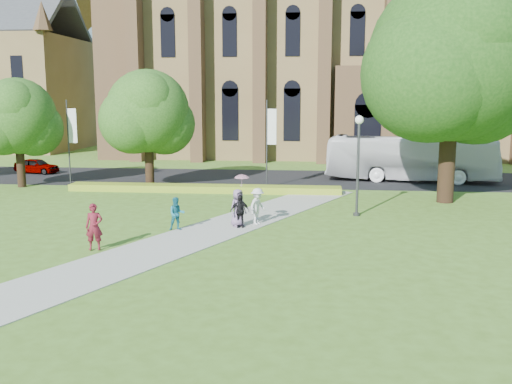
# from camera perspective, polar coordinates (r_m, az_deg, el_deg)

# --- Properties ---
(ground) EXTENTS (160.00, 160.00, 0.00)m
(ground) POSITION_cam_1_polar(r_m,az_deg,el_deg) (24.68, -6.61, -5.06)
(ground) COLOR #46691F
(ground) RESTS_ON ground
(road) EXTENTS (160.00, 10.00, 0.02)m
(road) POSITION_cam_1_polar(r_m,az_deg,el_deg) (44.06, -1.00, 1.42)
(road) COLOR black
(road) RESTS_ON ground
(footpath) EXTENTS (15.58, 28.54, 0.04)m
(footpath) POSITION_cam_1_polar(r_m,az_deg,el_deg) (25.62, -6.13, -4.46)
(footpath) COLOR #B2B2A8
(footpath) RESTS_ON ground
(flower_hedge) EXTENTS (18.00, 1.40, 0.45)m
(flower_hedge) POSITION_cam_1_polar(r_m,az_deg,el_deg) (37.70, -5.26, 0.35)
(flower_hedge) COLOR gold
(flower_hedge) RESTS_ON ground
(cathedral) EXTENTS (52.60, 18.25, 28.00)m
(cathedral) POSITION_cam_1_polar(r_m,az_deg,el_deg) (63.59, 10.54, 15.45)
(cathedral) COLOR olive
(cathedral) RESTS_ON ground
(streetlamp) EXTENTS (0.44, 0.44, 5.24)m
(streetlamp) POSITION_cam_1_polar(r_m,az_deg,el_deg) (30.03, 10.19, 3.83)
(streetlamp) COLOR #38383D
(streetlamp) RESTS_ON ground
(large_tree) EXTENTS (9.60, 9.60, 13.20)m
(large_tree) POSITION_cam_1_polar(r_m,az_deg,el_deg) (35.24, 19.06, 12.53)
(large_tree) COLOR #332114
(large_tree) RESTS_ON ground
(street_tree_0) EXTENTS (5.20, 5.20, 7.50)m
(street_tree_0) POSITION_cam_1_polar(r_m,az_deg,el_deg) (42.48, -22.75, 6.99)
(street_tree_0) COLOR #332114
(street_tree_0) RESTS_ON ground
(street_tree_1) EXTENTS (5.60, 5.60, 8.05)m
(street_tree_1) POSITION_cam_1_polar(r_m,az_deg,el_deg) (39.46, -10.77, 7.92)
(street_tree_1) COLOR #332114
(street_tree_1) RESTS_ON ground
(banner_pole_0) EXTENTS (0.70, 0.10, 6.00)m
(banner_pole_0) POSITION_cam_1_polar(r_m,az_deg,el_deg) (38.74, 1.25, 5.34)
(banner_pole_0) COLOR #38383D
(banner_pole_0) RESTS_ON ground
(banner_pole_1) EXTENTS (0.70, 0.10, 6.00)m
(banner_pole_1) POSITION_cam_1_polar(r_m,az_deg,el_deg) (42.25, -18.12, 5.22)
(banner_pole_1) COLOR #38383D
(banner_pole_1) RESTS_ON ground
(tour_coach) EXTENTS (12.63, 4.30, 3.45)m
(tour_coach) POSITION_cam_1_polar(r_m,az_deg,el_deg) (43.72, 15.19, 3.32)
(tour_coach) COLOR white
(tour_coach) RESTS_ON road
(car_0) EXTENTS (3.83, 2.07, 1.24)m
(car_0) POSITION_cam_1_polar(r_m,az_deg,el_deg) (49.95, -21.09, 2.46)
(car_0) COLOR gray
(car_0) RESTS_ON road
(pedestrian_0) EXTENTS (0.78, 0.60, 1.90)m
(pedestrian_0) POSITION_cam_1_polar(r_m,az_deg,el_deg) (23.98, -15.88, -3.36)
(pedestrian_0) COLOR maroon
(pedestrian_0) RESTS_ON footpath
(pedestrian_1) EXTENTS (0.91, 0.81, 1.54)m
(pedestrian_1) POSITION_cam_1_polar(r_m,az_deg,el_deg) (26.76, -7.93, -2.16)
(pedestrian_1) COLOR #186578
(pedestrian_1) RESTS_ON footpath
(pedestrian_2) EXTENTS (1.11, 1.32, 1.78)m
(pedestrian_2) POSITION_cam_1_polar(r_m,az_deg,el_deg) (27.71, 0.15, -1.43)
(pedestrian_2) COLOR silver
(pedestrian_2) RESTS_ON footpath
(pedestrian_3) EXTENTS (0.98, 0.59, 1.57)m
(pedestrian_3) POSITION_cam_1_polar(r_m,az_deg,el_deg) (27.06, -1.63, -1.92)
(pedestrian_3) COLOR black
(pedestrian_3) RESTS_ON footpath
(pedestrian_4) EXTENTS (1.03, 1.03, 1.81)m
(pedestrian_4) POSITION_cam_1_polar(r_m,az_deg,el_deg) (27.26, -1.82, -1.58)
(pedestrian_4) COLOR slate
(pedestrian_4) RESTS_ON footpath
(parasol) EXTENTS (0.81, 0.81, 0.60)m
(parasol) POSITION_cam_1_polar(r_m,az_deg,el_deg) (27.13, -1.43, 0.94)
(parasol) COLOR pink
(parasol) RESTS_ON pedestrian_4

